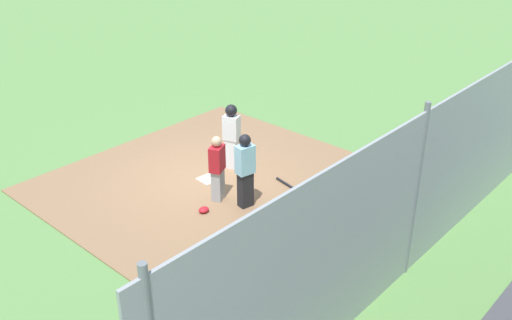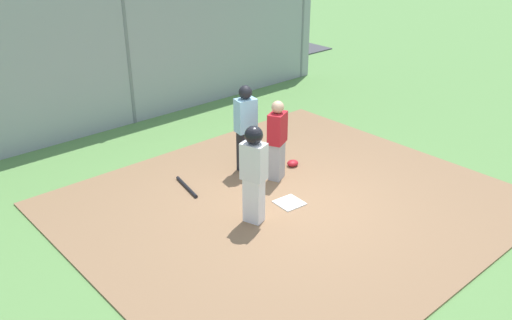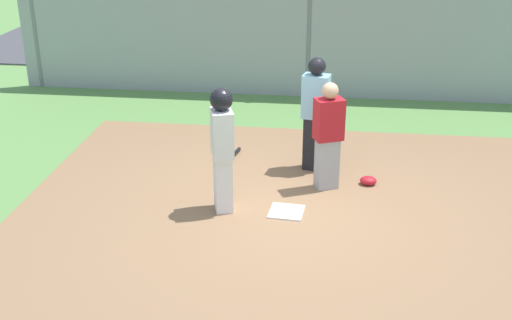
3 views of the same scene
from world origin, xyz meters
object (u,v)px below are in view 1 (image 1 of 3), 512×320
catcher (217,168)px  umpire (245,169)px  home_plate (208,179)px  catcher_mask (204,210)px  runner (232,132)px  baseball_bat (288,185)px

catcher → umpire: size_ratio=0.90×
home_plate → catcher_mask: (-1.10, -1.01, 0.05)m
umpire → catcher_mask: 1.27m
home_plate → catcher: 1.26m
runner → baseball_bat: 1.91m
runner → baseball_bat: runner is taller
runner → catcher: bearing=15.4°
umpire → runner: 1.88m
baseball_bat → umpire: bearing=-85.0°
umpire → catcher_mask: umpire is taller
home_plate → catcher_mask: 1.50m
home_plate → umpire: (-0.29, -1.49, 0.89)m
baseball_bat → catcher_mask: (-2.12, 0.63, 0.03)m
home_plate → baseball_bat: size_ratio=0.51×
home_plate → baseball_bat: bearing=-58.2°
umpire → baseball_bat: umpire is taller
catcher_mask → home_plate: bearing=42.7°
catcher → runner: 1.59m
catcher_mask → baseball_bat: bearing=-16.5°
catcher → catcher_mask: (-0.60, -0.17, -0.74)m
catcher → runner: (1.33, 0.86, 0.16)m
umpire → runner: umpire is taller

